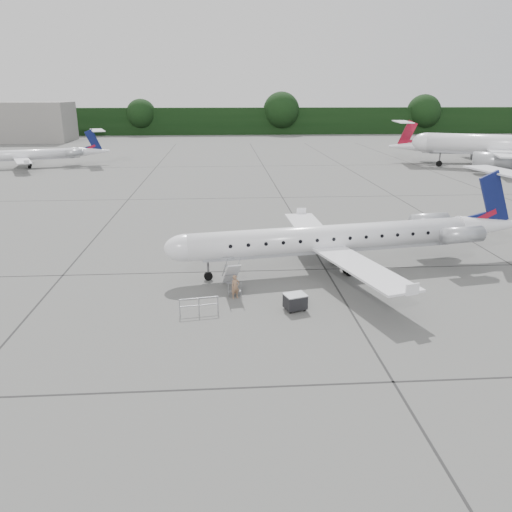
{
  "coord_description": "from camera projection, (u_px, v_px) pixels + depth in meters",
  "views": [
    {
      "loc": [
        -10.4,
        -29.11,
        12.16
      ],
      "look_at": [
        -8.32,
        1.0,
        2.3
      ],
      "focal_mm": 35.0,
      "sensor_mm": 36.0,
      "label": 1
    }
  ],
  "objects": [
    {
      "name": "airstair",
      "position": [
        231.0,
        275.0,
        32.02
      ],
      "size": [
        1.22,
        2.49,
        2.1
      ],
      "primitive_type": null,
      "rotation": [
        0.0,
        0.0,
        0.16
      ],
      "color": "white",
      "rests_on": "ground"
    },
    {
      "name": "main_regional_jet",
      "position": [
        331.0,
        225.0,
        34.97
      ],
      "size": [
        28.8,
        22.77,
        6.69
      ],
      "primitive_type": null,
      "rotation": [
        0.0,
        0.0,
        0.16
      ],
      "color": "white",
      "rests_on": "ground"
    },
    {
      "name": "treeline",
      "position": [
        254.0,
        121.0,
        154.09
      ],
      "size": [
        260.0,
        4.0,
        8.0
      ],
      "primitive_type": "cube",
      "color": "black",
      "rests_on": "ground"
    },
    {
      "name": "safety_railing",
      "position": [
        199.0,
        306.0,
        28.69
      ],
      "size": [
        2.19,
        0.41,
        1.0
      ],
      "primitive_type": null,
      "rotation": [
        0.0,
        0.0,
        0.15
      ],
      "color": "gray",
      "rests_on": "ground"
    },
    {
      "name": "bg_narrowbody",
      "position": [
        507.0,
        135.0,
        81.9
      ],
      "size": [
        38.25,
        33.99,
        11.34
      ],
      "primitive_type": null,
      "rotation": [
        0.0,
        0.0,
        -0.44
      ],
      "color": "white",
      "rests_on": "ground"
    },
    {
      "name": "ground",
      "position": [
        386.0,
        292.0,
        32.06
      ],
      "size": [
        320.0,
        320.0,
        0.0
      ],
      "primitive_type": "plane",
      "color": "#5D5E5B",
      "rests_on": "ground"
    },
    {
      "name": "bg_regional_right",
      "position": [
        486.0,
        142.0,
        90.62
      ],
      "size": [
        31.2,
        24.61,
        7.43
      ],
      "primitive_type": null,
      "rotation": [
        0.0,
        0.0,
        2.98
      ],
      "color": "white",
      "rests_on": "ground"
    },
    {
      "name": "bg_regional_left",
      "position": [
        22.0,
        150.0,
        84.34
      ],
      "size": [
        27.4,
        23.12,
        6.14
      ],
      "primitive_type": null,
      "rotation": [
        0.0,
        0.0,
        0.31
      ],
      "color": "white",
      "rests_on": "ground"
    },
    {
      "name": "baggage_cart",
      "position": [
        295.0,
        302.0,
        29.27
      ],
      "size": [
        1.43,
        1.28,
        1.04
      ],
      "primitive_type": null,
      "rotation": [
        0.0,
        0.0,
        0.3
      ],
      "color": "black",
      "rests_on": "ground"
    },
    {
      "name": "passenger",
      "position": [
        235.0,
        287.0,
        30.87
      ],
      "size": [
        0.65,
        0.55,
        1.51
      ],
      "primitive_type": "imported",
      "rotation": [
        0.0,
        0.0,
        0.4
      ],
      "color": "#906A4E",
      "rests_on": "ground"
    }
  ]
}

